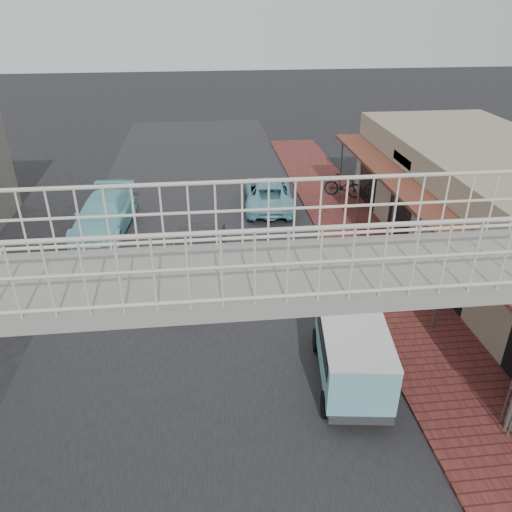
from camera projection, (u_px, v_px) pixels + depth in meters
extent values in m
plane|color=black|center=(203.00, 369.00, 13.52)|extent=(120.00, 120.00, 0.00)
cube|color=black|center=(203.00, 368.00, 13.52)|extent=(10.00, 60.00, 0.01)
cube|color=brown|center=(395.00, 294.00, 16.78)|extent=(3.00, 40.00, 0.10)
cube|color=brown|center=(431.00, 203.00, 16.45)|extent=(1.80, 18.00, 0.12)
cube|color=silver|center=(403.00, 160.00, 19.38)|extent=(0.08, 2.60, 0.90)
cube|color=#B21914|center=(491.00, 229.00, 13.66)|extent=(0.08, 2.20, 0.80)
cube|color=gray|center=(191.00, 280.00, 7.62)|extent=(14.00, 2.00, 0.24)
cube|color=beige|center=(189.00, 216.00, 8.15)|extent=(14.00, 0.08, 1.10)
cube|color=beige|center=(188.00, 273.00, 6.47)|extent=(14.00, 0.08, 1.10)
imported|color=silver|center=(185.00, 270.00, 17.06)|extent=(1.88, 3.94, 1.30)
imported|color=black|center=(199.00, 256.00, 17.75)|extent=(2.09, 4.73, 1.51)
imported|color=#75BBCB|center=(269.00, 193.00, 23.60)|extent=(2.62, 4.97, 1.33)
imported|color=#80D6DE|center=(104.00, 215.00, 21.05)|extent=(2.49, 5.28, 1.49)
cylinder|color=black|center=(317.00, 340.00, 14.11)|extent=(0.31, 0.68, 0.65)
cylinder|color=black|center=(369.00, 341.00, 14.08)|extent=(0.31, 0.68, 0.65)
cylinder|color=black|center=(326.00, 405.00, 11.89)|extent=(0.31, 0.68, 0.65)
cylinder|color=black|center=(387.00, 406.00, 11.86)|extent=(0.31, 0.68, 0.65)
cube|color=#7CC8D8|center=(354.00, 353.00, 12.38)|extent=(1.97, 3.16, 1.26)
cube|color=#7CC8D8|center=(344.00, 320.00, 14.00)|extent=(1.61, 1.03, 0.84)
cube|color=black|center=(355.00, 342.00, 12.22)|extent=(1.93, 2.62, 0.47)
cube|color=silver|center=(356.00, 332.00, 12.08)|extent=(1.99, 3.17, 0.06)
imported|color=black|center=(343.00, 250.00, 18.50)|extent=(1.99, 1.06, 0.99)
imported|color=black|center=(343.00, 185.00, 24.53)|extent=(1.94, 1.37, 1.15)
cylinder|color=#59595B|center=(510.00, 390.00, 11.25)|extent=(0.04, 0.04, 1.98)
cylinder|color=#59595B|center=(378.00, 286.00, 14.58)|extent=(0.09, 0.09, 2.67)
cube|color=black|center=(383.00, 257.00, 14.11)|extent=(1.06, 0.42, 0.83)
cone|color=black|center=(404.00, 252.00, 14.42)|extent=(0.86, 1.14, 1.01)
cube|color=white|center=(382.00, 259.00, 14.09)|extent=(0.70, 0.26, 0.55)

